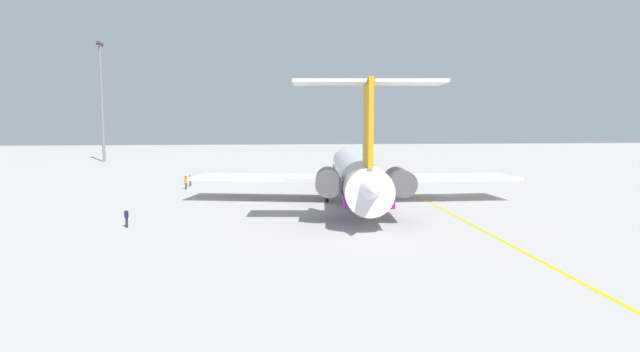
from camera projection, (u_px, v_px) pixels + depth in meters
ground at (449, 195)px, 63.44m from camera, size 360.46×360.46×0.00m
main_jetliner at (355, 172)px, 57.48m from camera, size 42.60×37.71×12.41m
ground_crew_near_nose at (186, 181)px, 69.59m from camera, size 0.29×0.45×1.84m
ground_crew_near_tail at (126, 215)px, 43.25m from camera, size 0.27×0.39×1.68m
ground_crew_portside at (190, 179)px, 72.81m from camera, size 0.31×0.33×1.68m
safety_cone_nose at (243, 178)px, 82.40m from camera, size 0.40×0.40×0.55m
taxiway_centreline at (424, 199)px, 60.02m from camera, size 76.20×4.63×0.01m
light_mast at (102, 97)px, 121.66m from camera, size 4.00×0.70×28.37m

